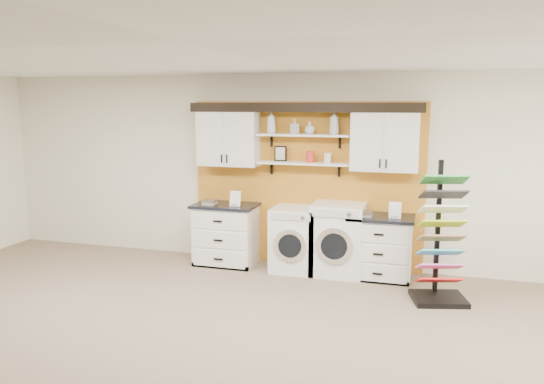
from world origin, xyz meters
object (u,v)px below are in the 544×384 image
(sample_rack, at_px, (440,258))
(base_cabinet_right, at_px, (380,247))
(dryer, at_px, (338,239))
(base_cabinet_left, at_px, (226,234))
(washer, at_px, (296,239))

(sample_rack, bearing_deg, base_cabinet_right, 123.77)
(base_cabinet_right, relative_size, dryer, 0.88)
(base_cabinet_left, bearing_deg, washer, -0.18)
(washer, distance_m, sample_rack, 2.07)
(base_cabinet_right, bearing_deg, dryer, -179.66)
(base_cabinet_left, height_order, washer, washer)
(dryer, bearing_deg, base_cabinet_right, 0.34)
(washer, height_order, sample_rack, sample_rack)
(base_cabinet_left, height_order, sample_rack, sample_rack)
(base_cabinet_left, distance_m, base_cabinet_right, 2.26)
(base_cabinet_left, distance_m, sample_rack, 3.10)
(washer, bearing_deg, sample_rack, -19.30)
(dryer, bearing_deg, base_cabinet_left, 179.88)
(base_cabinet_right, relative_size, washer, 0.97)
(dryer, xyz_separation_m, sample_rack, (1.34, -0.68, 0.04))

